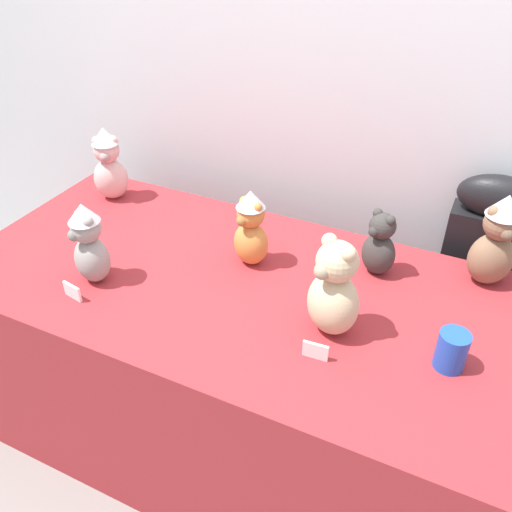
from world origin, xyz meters
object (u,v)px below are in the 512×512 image
teddy_bear_sand (334,290)px  teddy_bear_mocha (496,241)px  teddy_bear_ginger (251,229)px  teddy_bear_charcoal (379,245)px  display_table (256,373)px  teddy_bear_ash (89,244)px  instrument_case (470,300)px  teddy_bear_blush (109,165)px  party_cup_blue (452,350)px

teddy_bear_sand → teddy_bear_mocha: 0.56m
teddy_bear_ginger → teddy_bear_charcoal: teddy_bear_ginger is taller
teddy_bear_sand → display_table: bearing=-167.3°
teddy_bear_charcoal → teddy_bear_ash: 0.90m
instrument_case → teddy_bear_mocha: (0.02, -0.23, 0.40)m
teddy_bear_ginger → teddy_bear_blush: 0.71m
teddy_bear_ginger → teddy_bear_ash: 0.50m
instrument_case → teddy_bear_mocha: size_ratio=3.37×
instrument_case → party_cup_blue: (-0.03, -0.65, 0.31)m
instrument_case → party_cup_blue: size_ratio=9.48×
teddy_bear_charcoal → teddy_bear_mocha: (0.33, 0.10, 0.05)m
teddy_bear_ginger → teddy_bear_blush: (-0.69, 0.16, 0.01)m
teddy_bear_sand → teddy_bear_mocha: teddy_bear_mocha is taller
teddy_bear_ash → teddy_bear_ginger: bearing=61.6°
display_table → instrument_case: (0.62, 0.57, 0.14)m
teddy_bear_blush → teddy_bear_ash: bearing=-87.8°
teddy_bear_charcoal → teddy_bear_blush: 1.08m
teddy_bear_sand → teddy_bear_blush: bearing=-169.9°
instrument_case → teddy_bear_charcoal: bearing=-133.9°
instrument_case → display_table: bearing=-138.0°
teddy_bear_ash → display_table: bearing=46.0°
teddy_bear_blush → party_cup_blue: (1.36, -0.36, -0.09)m
display_table → instrument_case: 0.86m
teddy_bear_ginger → teddy_bear_charcoal: bearing=37.4°
teddy_bear_sand → teddy_bear_mocha: (0.37, 0.42, 0.01)m
teddy_bear_ginger → party_cup_blue: size_ratio=2.43×
teddy_bear_sand → teddy_bear_charcoal: size_ratio=1.36×
teddy_bear_sand → teddy_bear_ash: 0.76m
teddy_bear_sand → teddy_bear_charcoal: teddy_bear_sand is taller
instrument_case → teddy_bear_sand: size_ratio=3.45×
teddy_bear_ginger → display_table: bearing=-38.1°
teddy_bear_ash → teddy_bear_sand: bearing=33.0°
display_table → instrument_case: instrument_case is taller
instrument_case → teddy_bear_charcoal: (-0.31, -0.32, 0.36)m
teddy_bear_sand → teddy_bear_blush: 1.10m
display_table → party_cup_blue: (0.60, -0.08, 0.45)m
teddy_bear_mocha → party_cup_blue: 0.44m
teddy_bear_ginger → teddy_bear_ash: size_ratio=0.98×
teddy_bear_ash → party_cup_blue: (1.08, 0.10, -0.08)m
instrument_case → teddy_bear_ash: teddy_bear_ash is taller
teddy_bear_ginger → teddy_bear_mocha: size_ratio=0.87×
teddy_bear_mocha → party_cup_blue: size_ratio=2.81×
teddy_bear_blush → teddy_bear_charcoal: bearing=-31.5°
display_table → teddy_bear_blush: teddy_bear_blush is taller
teddy_bear_ginger → party_cup_blue: (0.67, -0.20, -0.08)m
teddy_bear_sand → teddy_bear_ginger: size_ratio=1.13×
teddy_bear_sand → party_cup_blue: bearing=29.3°
instrument_case → teddy_bear_mocha: teddy_bear_mocha is taller
party_cup_blue → teddy_bear_ash: bearing=-174.7°
teddy_bear_mocha → instrument_case: bearing=64.0°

